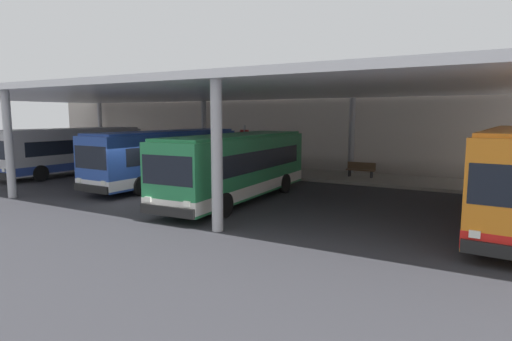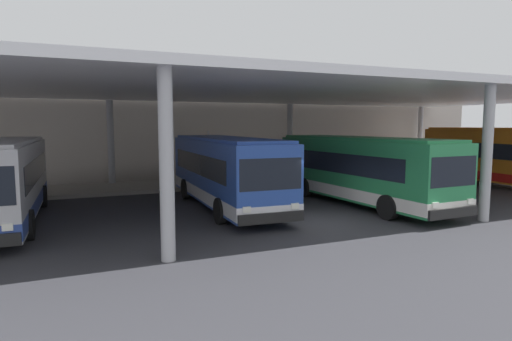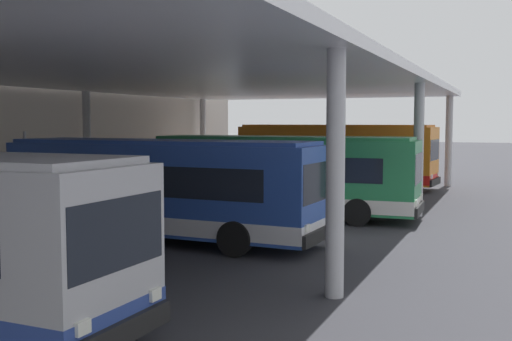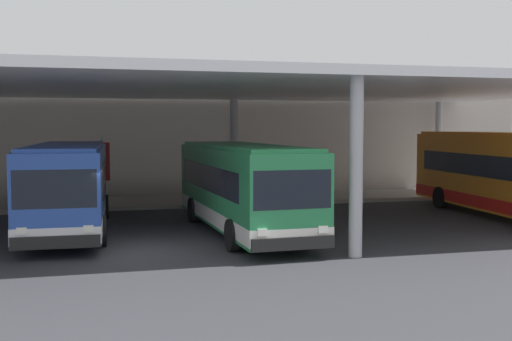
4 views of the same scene
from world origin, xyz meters
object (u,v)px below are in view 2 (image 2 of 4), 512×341
(bus_second_bay, at_px, (225,171))
(bus_nearest_bay, at_px, (0,180))
(bus_middle_bay, at_px, (360,169))
(banner_sign, at_px, (209,154))
(bench_waiting, at_px, (315,169))
(bus_far_bay, at_px, (506,157))

(bus_second_bay, bearing_deg, bus_nearest_bay, 177.40)
(bus_nearest_bay, bearing_deg, bus_second_bay, -2.60)
(bus_middle_bay, bearing_deg, bus_nearest_bay, 171.33)
(bus_second_bay, distance_m, banner_sign, 6.80)
(bus_middle_bay, relative_size, bench_waiting, 5.90)
(bus_middle_bay, distance_m, bench_waiting, 10.05)
(bus_second_bay, xyz_separation_m, banner_sign, (1.31, 6.67, 0.32))
(bus_middle_bay, distance_m, banner_sign, 9.76)
(bus_nearest_bay, relative_size, bus_far_bay, 0.92)
(bus_nearest_bay, height_order, bus_middle_bay, same)
(bus_second_bay, xyz_separation_m, bus_middle_bay, (6.03, -1.87, 0.00))
(bus_second_bay, xyz_separation_m, bench_waiting, (9.40, 7.54, -0.99))
(bus_nearest_bay, bearing_deg, bench_waiting, 21.30)
(bus_far_bay, bearing_deg, bench_waiting, 134.37)
(bus_middle_bay, relative_size, bus_far_bay, 0.92)
(bench_waiting, bearing_deg, bus_far_bay, -45.63)
(bus_middle_bay, bearing_deg, banner_sign, 118.91)
(bus_nearest_bay, bearing_deg, banner_sign, 31.48)
(bus_far_bay, bearing_deg, banner_sign, 155.31)
(bus_nearest_bay, height_order, bus_far_bay, bus_far_bay)
(banner_sign, bearing_deg, bus_nearest_bay, -148.52)
(bus_second_bay, bearing_deg, bench_waiting, 38.75)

